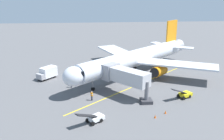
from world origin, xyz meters
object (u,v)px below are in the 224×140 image
(airplane, at_px, (136,58))
(ground_crew_wing_walker, at_px, (92,96))
(box_truck_portside, at_px, (47,73))
(tug_rear_apron, at_px, (77,80))
(safety_cone_nose_right, at_px, (165,112))
(safety_cone_nose_left, at_px, (155,116))
(jet_bridge, at_px, (122,75))
(belt_loader_near_nose, at_px, (184,94))
(ground_crew_marshaller, at_px, (71,83))
(belt_loader_starboard_side, at_px, (95,118))

(airplane, xyz_separation_m, ground_crew_wing_walker, (10.63, 13.81, -3.12))
(box_truck_portside, bearing_deg, tug_rear_apron, 152.12)
(ground_crew_wing_walker, relative_size, safety_cone_nose_right, 3.11)
(safety_cone_nose_right, bearing_deg, safety_cone_nose_left, 32.34)
(jet_bridge, relative_size, belt_loader_near_nose, 2.13)
(ground_crew_marshaller, relative_size, belt_loader_near_nose, 0.37)
(belt_loader_near_nose, distance_m, belt_loader_starboard_side, 18.26)
(ground_crew_marshaller, relative_size, box_truck_portside, 0.36)
(jet_bridge, distance_m, safety_cone_nose_left, 11.18)
(ground_crew_wing_walker, height_order, safety_cone_nose_left, ground_crew_wing_walker)
(belt_loader_starboard_side, height_order, safety_cone_nose_left, belt_loader_starboard_side)
(jet_bridge, bearing_deg, ground_crew_marshaller, -24.65)
(box_truck_portside, height_order, tug_rear_apron, box_truck_portside)
(belt_loader_starboard_side, bearing_deg, box_truck_portside, -64.45)
(airplane, distance_m, ground_crew_marshaller, 16.55)
(ground_crew_marshaller, height_order, ground_crew_wing_walker, same)
(airplane, distance_m, box_truck_portside, 20.50)
(airplane, bearing_deg, safety_cone_nose_right, 92.69)
(belt_loader_starboard_side, distance_m, safety_cone_nose_right, 11.44)
(box_truck_portside, xyz_separation_m, belt_loader_starboard_side, (-9.95, 20.81, -0.67))
(belt_loader_starboard_side, distance_m, tug_rear_apron, 17.51)
(airplane, xyz_separation_m, safety_cone_nose_right, (-0.95, 20.13, -3.73))
(belt_loader_starboard_side, xyz_separation_m, tug_rear_apron, (3.15, -17.22, -0.01))
(box_truck_portside, bearing_deg, jet_bridge, 145.75)
(box_truck_portside, bearing_deg, airplane, -177.19)
(box_truck_portside, xyz_separation_m, tug_rear_apron, (-6.79, 3.60, -0.68))
(box_truck_portside, xyz_separation_m, safety_cone_nose_right, (-21.26, 19.13, -1.11))
(jet_bridge, relative_size, tug_rear_apron, 3.62)
(airplane, relative_size, jet_bridge, 3.41)
(ground_crew_marshaller, bearing_deg, box_truck_portside, -46.80)
(airplane, bearing_deg, belt_loader_near_nose, 113.70)
(airplane, bearing_deg, tug_rear_apron, 18.76)
(safety_cone_nose_right, bearing_deg, box_truck_portside, -41.99)
(ground_crew_marshaller, xyz_separation_m, ground_crew_wing_walker, (-4.03, 6.80, 0.00))
(jet_bridge, bearing_deg, airplane, -113.07)
(box_truck_portside, relative_size, safety_cone_nose_right, 8.65)
(tug_rear_apron, bearing_deg, safety_cone_nose_right, 132.95)
(safety_cone_nose_right, bearing_deg, belt_loader_starboard_side, 8.47)
(ground_crew_wing_walker, bearing_deg, airplane, -127.59)
(belt_loader_starboard_side, bearing_deg, safety_cone_nose_left, -177.48)
(airplane, distance_m, tug_rear_apron, 14.65)
(jet_bridge, distance_m, belt_loader_starboard_side, 12.07)
(belt_loader_near_nose, xyz_separation_m, tug_rear_apron, (19.78, -9.68, -0.01))
(belt_loader_near_nose, relative_size, safety_cone_nose_right, 8.39)
(safety_cone_nose_left, xyz_separation_m, safety_cone_nose_right, (-2.01, -1.28, 0.00))
(tug_rear_apron, distance_m, safety_cone_nose_left, 20.92)
(belt_loader_near_nose, distance_m, safety_cone_nose_right, 7.93)
(ground_crew_marshaller, relative_size, ground_crew_wing_walker, 1.00)
(safety_cone_nose_right, bearing_deg, tug_rear_apron, -47.05)
(ground_crew_marshaller, distance_m, ground_crew_wing_walker, 7.90)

